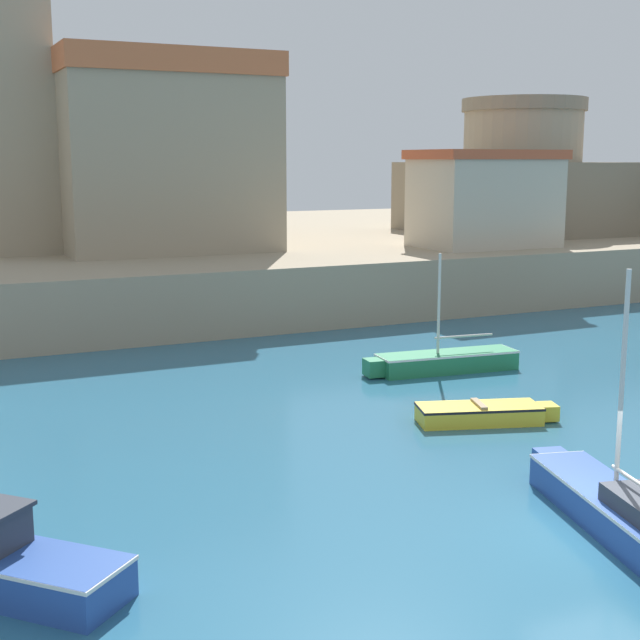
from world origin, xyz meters
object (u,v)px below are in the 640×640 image
(church, at_px, (124,143))
(fortress, at_px, (521,184))
(sailboat_green_5, at_px, (444,361))
(dinghy_yellow_1, at_px, (483,413))
(harbor_shed_near_wharf, at_px, (485,198))
(sailboat_blue_4, at_px, (625,514))

(church, height_order, fortress, church)
(sailboat_green_5, distance_m, church, 24.66)
(sailboat_green_5, relative_size, church, 0.36)
(dinghy_yellow_1, bearing_deg, harbor_shed_near_wharf, 54.59)
(church, relative_size, harbor_shed_near_wharf, 2.19)
(harbor_shed_near_wharf, bearing_deg, dinghy_yellow_1, -125.41)
(sailboat_green_5, height_order, fortress, fortress)
(sailboat_blue_4, distance_m, church, 36.99)
(sailboat_blue_4, xyz_separation_m, harbor_shed_near_wharf, (15.76, 26.96, 5.02))
(fortress, xyz_separation_m, harbor_shed_near_wharf, (-8.00, -7.19, -0.48))
(sailboat_green_5, bearing_deg, fortress, 47.01)
(dinghy_yellow_1, height_order, church, church)
(sailboat_blue_4, xyz_separation_m, fortress, (23.76, 34.15, 5.51))
(sailboat_blue_4, xyz_separation_m, church, (-1.37, 36.10, 7.96))
(dinghy_yellow_1, xyz_separation_m, sailboat_blue_4, (-2.07, -7.70, 0.16))
(dinghy_yellow_1, distance_m, fortress, 34.67)
(dinghy_yellow_1, relative_size, sailboat_blue_4, 0.60)
(church, xyz_separation_m, harbor_shed_near_wharf, (17.12, -9.13, -2.94))
(church, xyz_separation_m, fortress, (25.12, -1.95, -2.45))
(fortress, bearing_deg, sailboat_blue_4, -124.83)
(sailboat_blue_4, height_order, harbor_shed_near_wharf, harbor_shed_near_wharf)
(dinghy_yellow_1, bearing_deg, church, 96.90)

